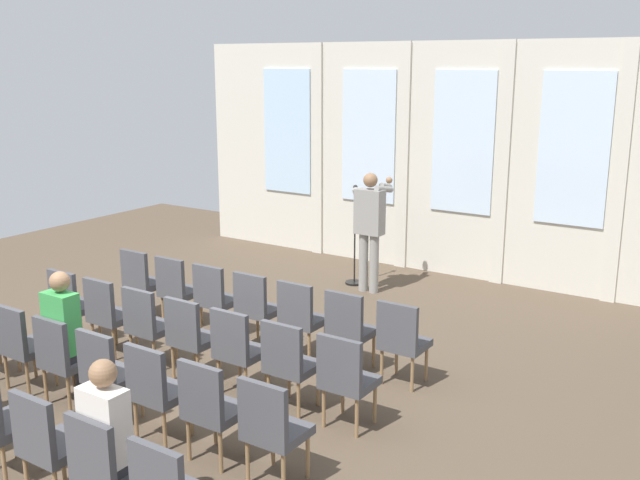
# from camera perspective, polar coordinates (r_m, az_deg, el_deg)

# --- Properties ---
(ground_plane) EXTENTS (15.24, 15.24, 0.00)m
(ground_plane) POSITION_cam_1_polar(r_m,az_deg,el_deg) (7.83, -12.66, -11.97)
(ground_plane) COLOR brown
(rear_partition) EXTENTS (8.36, 0.14, 3.67)m
(rear_partition) POSITION_cam_1_polar(r_m,az_deg,el_deg) (11.94, 7.62, 6.49)
(rear_partition) COLOR beige
(rear_partition) RESTS_ON ground
(speaker) EXTENTS (0.52, 0.69, 1.79)m
(speaker) POSITION_cam_1_polar(r_m,az_deg,el_deg) (10.74, 3.92, 1.31)
(speaker) COLOR gray
(speaker) RESTS_ON ground
(mic_stand) EXTENTS (0.28, 0.28, 1.55)m
(mic_stand) POSITION_cam_1_polar(r_m,az_deg,el_deg) (11.27, 2.71, -1.79)
(mic_stand) COLOR black
(mic_stand) RESTS_ON ground
(chair_r0_c0) EXTENTS (0.46, 0.44, 0.94)m
(chair_r0_c0) POSITION_cam_1_polar(r_m,az_deg,el_deg) (10.04, -13.80, -2.97)
(chair_r0_c0) COLOR olive
(chair_r0_c0) RESTS_ON ground
(chair_r0_c1) EXTENTS (0.46, 0.44, 0.94)m
(chair_r0_c1) POSITION_cam_1_polar(r_m,az_deg,el_deg) (9.59, -11.14, -3.61)
(chair_r0_c1) COLOR olive
(chair_r0_c1) RESTS_ON ground
(chair_r0_c2) EXTENTS (0.46, 0.44, 0.94)m
(chair_r0_c2) POSITION_cam_1_polar(r_m,az_deg,el_deg) (9.16, -8.23, -4.31)
(chair_r0_c2) COLOR olive
(chair_r0_c2) RESTS_ON ground
(chair_r0_c3) EXTENTS (0.46, 0.44, 0.94)m
(chair_r0_c3) POSITION_cam_1_polar(r_m,az_deg,el_deg) (8.76, -5.03, -5.07)
(chair_r0_c3) COLOR olive
(chair_r0_c3) RESTS_ON ground
(chair_r0_c4) EXTENTS (0.46, 0.44, 0.94)m
(chair_r0_c4) POSITION_cam_1_polar(r_m,az_deg,el_deg) (8.40, -1.54, -5.87)
(chair_r0_c4) COLOR olive
(chair_r0_c4) RESTS_ON ground
(chair_r0_c5) EXTENTS (0.46, 0.44, 0.94)m
(chair_r0_c5) POSITION_cam_1_polar(r_m,az_deg,el_deg) (8.07, 2.27, -6.72)
(chair_r0_c5) COLOR olive
(chair_r0_c5) RESTS_ON ground
(chair_r0_c6) EXTENTS (0.46, 0.44, 0.94)m
(chair_r0_c6) POSITION_cam_1_polar(r_m,az_deg,el_deg) (7.77, 6.40, -7.61)
(chair_r0_c6) COLOR olive
(chair_r0_c6) RESTS_ON ground
(chair_r1_c0) EXTENTS (0.46, 0.44, 0.94)m
(chair_r1_c0) POSITION_cam_1_polar(r_m,az_deg,el_deg) (9.35, -18.88, -4.57)
(chair_r1_c0) COLOR olive
(chair_r1_c0) RESTS_ON ground
(chair_r1_c1) EXTENTS (0.46, 0.44, 0.94)m
(chair_r1_c1) POSITION_cam_1_polar(r_m,az_deg,el_deg) (8.86, -16.28, -5.38)
(chair_r1_c1) COLOR olive
(chair_r1_c1) RESTS_ON ground
(chair_r1_c2) EXTENTS (0.46, 0.44, 0.94)m
(chair_r1_c2) POSITION_cam_1_polar(r_m,az_deg,el_deg) (8.40, -13.37, -6.26)
(chair_r1_c2) COLOR olive
(chair_r1_c2) RESTS_ON ground
(chair_r1_c3) EXTENTS (0.46, 0.44, 0.94)m
(chair_r1_c3) POSITION_cam_1_polar(r_m,az_deg,el_deg) (7.96, -10.13, -7.22)
(chair_r1_c3) COLOR olive
(chair_r1_c3) RESTS_ON ground
(chair_r1_c4) EXTENTS (0.46, 0.44, 0.94)m
(chair_r1_c4) POSITION_cam_1_polar(r_m,az_deg,el_deg) (7.56, -6.51, -8.26)
(chair_r1_c4) COLOR olive
(chair_r1_c4) RESTS_ON ground
(chair_r1_c5) EXTENTS (0.46, 0.44, 0.94)m
(chair_r1_c5) POSITION_cam_1_polar(r_m,az_deg,el_deg) (7.19, -2.47, -9.37)
(chair_r1_c5) COLOR olive
(chair_r1_c5) RESTS_ON ground
(chair_r1_c6) EXTENTS (0.46, 0.44, 0.94)m
(chair_r1_c6) POSITION_cam_1_polar(r_m,az_deg,el_deg) (6.86, 2.01, -10.55)
(chair_r1_c6) COLOR olive
(chair_r1_c6) RESTS_ON ground
(chair_r2_c1) EXTENTS (0.46, 0.44, 0.94)m
(chair_r2_c1) POSITION_cam_1_polar(r_m,az_deg,el_deg) (8.23, -22.30, -7.38)
(chair_r2_c1) COLOR olive
(chair_r2_c1) RESTS_ON ground
(chair_r2_c2) EXTENTS (0.46, 0.44, 0.94)m
(chair_r2_c2) POSITION_cam_1_polar(r_m,az_deg,el_deg) (7.73, -19.53, -8.50)
(chair_r2_c2) COLOR olive
(chair_r2_c2) RESTS_ON ground
(audience_r2_c2) EXTENTS (0.36, 0.39, 1.39)m
(audience_r2_c2) POSITION_cam_1_polar(r_m,az_deg,el_deg) (7.69, -19.21, -6.74)
(audience_r2_c2) COLOR #2D2D33
(audience_r2_c2) RESTS_ON ground
(chair_r2_c3) EXTENTS (0.46, 0.44, 0.94)m
(chair_r2_c3) POSITION_cam_1_polar(r_m,az_deg,el_deg) (7.25, -16.36, -9.74)
(chair_r2_c3) COLOR olive
(chair_r2_c3) RESTS_ON ground
(chair_r2_c4) EXTENTS (0.46, 0.44, 0.94)m
(chair_r2_c4) POSITION_cam_1_polar(r_m,az_deg,el_deg) (6.80, -12.73, -11.12)
(chair_r2_c4) COLOR olive
(chair_r2_c4) RESTS_ON ground
(chair_r2_c5) EXTENTS (0.46, 0.44, 0.94)m
(chair_r2_c5) POSITION_cam_1_polar(r_m,az_deg,el_deg) (6.39, -8.57, -12.63)
(chair_r2_c5) COLOR olive
(chair_r2_c5) RESTS_ON ground
(chair_r2_c6) EXTENTS (0.46, 0.44, 0.94)m
(chair_r2_c6) POSITION_cam_1_polar(r_m,az_deg,el_deg) (6.02, -3.81, -14.26)
(chair_r2_c6) COLOR olive
(chair_r2_c6) RESTS_ON ground
(chair_r3_c4) EXTENTS (0.46, 0.44, 0.94)m
(chair_r3_c4) POSITION_cam_1_polar(r_m,az_deg,el_deg) (6.16, -20.54, -14.44)
(chair_r3_c4) COLOR olive
(chair_r3_c4) RESTS_ON ground
(chair_r3_c5) EXTENTS (0.46, 0.44, 0.94)m
(chair_r3_c5) POSITION_cam_1_polar(r_m,az_deg,el_deg) (5.70, -16.50, -16.53)
(chair_r3_c5) COLOR olive
(chair_r3_c5) RESTS_ON ground
(audience_r3_c5) EXTENTS (0.36, 0.39, 1.33)m
(audience_r3_c5) POSITION_cam_1_polar(r_m,az_deg,el_deg) (5.65, -16.00, -14.43)
(audience_r3_c5) COLOR #2D2D33
(audience_r3_c5) RESTS_ON ground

